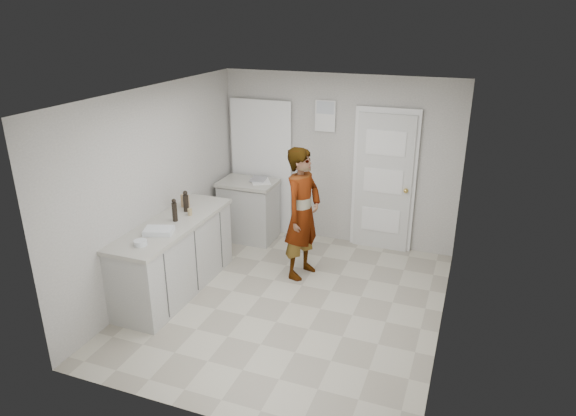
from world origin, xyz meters
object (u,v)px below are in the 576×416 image
at_px(oil_cruet_b, 175,210).
at_px(baking_dish, 159,231).
at_px(oil_cruet_a, 186,202).
at_px(person, 303,214).
at_px(spice_jar, 190,212).
at_px(cake_mix_box, 185,201).
at_px(egg_bowl, 140,243).

xyz_separation_m(oil_cruet_b, baking_dish, (0.02, -0.38, -0.11)).
height_order(oil_cruet_a, baking_dish, oil_cruet_a).
bearing_deg(baking_dish, oil_cruet_a, 95.21).
height_order(person, oil_cruet_a, person).
relative_size(spice_jar, oil_cruet_a, 0.30).
distance_m(person, oil_cruet_b, 1.61).
bearing_deg(cake_mix_box, oil_cruet_a, -54.10).
height_order(spice_jar, baking_dish, spice_jar).
xyz_separation_m(oil_cruet_a, oil_cruet_b, (0.04, -0.33, 0.01)).
bearing_deg(oil_cruet_a, baking_dish, -84.79).
bearing_deg(oil_cruet_b, baking_dish, -86.69).
xyz_separation_m(cake_mix_box, baking_dish, (0.15, -0.83, -0.06)).
distance_m(oil_cruet_a, oil_cruet_b, 0.33).
bearing_deg(oil_cruet_a, person, 22.92).
xyz_separation_m(cake_mix_box, oil_cruet_b, (0.13, -0.45, 0.05)).
relative_size(person, oil_cruet_a, 6.27).
height_order(oil_cruet_b, egg_bowl, oil_cruet_b).
distance_m(baking_dish, egg_bowl, 0.34).
bearing_deg(cake_mix_box, person, 17.58).
relative_size(oil_cruet_a, baking_dish, 0.73).
bearing_deg(person, oil_cruet_b, 138.03).
distance_m(person, baking_dish, 1.83).
bearing_deg(oil_cruet_b, cake_mix_box, 106.27).
height_order(person, baking_dish, person).
bearing_deg(baking_dish, spice_jar, 85.50).
relative_size(person, spice_jar, 20.57).
height_order(person, spice_jar, person).
relative_size(cake_mix_box, oil_cruet_b, 0.58).
distance_m(person, cake_mix_box, 1.53).
bearing_deg(cake_mix_box, spice_jar, -47.87).
bearing_deg(egg_bowl, oil_cruet_b, 91.47).
bearing_deg(oil_cruet_b, person, 34.34).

